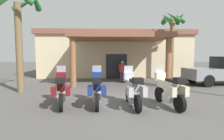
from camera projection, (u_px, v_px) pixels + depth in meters
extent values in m
plane|color=#514F4C|center=(122.00, 101.00, 8.39)|extent=(80.00, 80.00, 0.00)
cube|color=beige|center=(114.00, 56.00, 18.90)|extent=(13.98, 6.26, 3.81)
cube|color=#1E2328|center=(117.00, 66.00, 16.07)|extent=(1.80, 0.17, 2.10)
cube|color=brown|center=(119.00, 37.00, 13.62)|extent=(7.11, 4.91, 0.35)
cylinder|color=brown|center=(73.00, 62.00, 11.71)|extent=(0.38, 0.38, 3.18)
cylinder|color=brown|center=(168.00, 62.00, 12.01)|extent=(0.38, 0.38, 3.18)
cube|color=brown|center=(114.00, 35.00, 18.71)|extent=(14.40, 6.67, 0.44)
cylinder|color=black|center=(62.00, 94.00, 8.40)|extent=(0.29, 0.67, 0.66)
cylinder|color=black|center=(61.00, 103.00, 6.90)|extent=(0.29, 0.67, 0.66)
cube|color=silver|center=(61.00, 97.00, 7.62)|extent=(0.44, 0.62, 0.32)
cube|color=maroon|center=(61.00, 84.00, 7.72)|extent=(0.56, 1.19, 0.34)
cube|color=black|center=(61.00, 80.00, 7.36)|extent=(0.41, 0.65, 0.10)
cube|color=maroon|center=(61.00, 76.00, 8.31)|extent=(0.48, 0.34, 0.36)
cube|color=#B2BCC6|center=(61.00, 70.00, 8.36)|extent=(0.42, 0.21, 0.36)
cube|color=maroon|center=(54.00, 91.00, 6.94)|extent=(0.28, 0.47, 0.36)
cube|color=maroon|center=(68.00, 90.00, 7.07)|extent=(0.28, 0.47, 0.36)
cube|color=black|center=(60.00, 80.00, 6.87)|extent=(0.42, 0.39, 0.22)
cylinder|color=black|center=(97.00, 94.00, 8.47)|extent=(0.19, 0.67, 0.66)
cylinder|color=black|center=(97.00, 102.00, 6.93)|extent=(0.19, 0.67, 0.66)
cube|color=silver|center=(97.00, 97.00, 7.67)|extent=(0.36, 0.58, 0.32)
cube|color=navy|center=(97.00, 84.00, 7.77)|extent=(0.38, 1.17, 0.34)
cube|color=black|center=(97.00, 80.00, 7.41)|extent=(0.32, 0.62, 0.10)
cube|color=navy|center=(97.00, 76.00, 8.38)|extent=(0.46, 0.27, 0.36)
cube|color=#B2BCC6|center=(97.00, 70.00, 8.43)|extent=(0.41, 0.15, 0.36)
cube|color=navy|center=(90.00, 90.00, 7.02)|extent=(0.21, 0.45, 0.36)
cube|color=navy|center=(104.00, 90.00, 7.06)|extent=(0.21, 0.45, 0.36)
cube|color=black|center=(97.00, 80.00, 6.90)|extent=(0.38, 0.34, 0.22)
cylinder|color=black|center=(129.00, 95.00, 8.28)|extent=(0.22, 0.67, 0.66)
cylinder|color=black|center=(138.00, 104.00, 6.75)|extent=(0.22, 0.67, 0.66)
cube|color=silver|center=(133.00, 98.00, 7.49)|extent=(0.38, 0.59, 0.32)
cube|color=#B2B2B7|center=(132.00, 85.00, 7.59)|extent=(0.44, 1.18, 0.34)
cube|color=black|center=(134.00, 81.00, 7.23)|extent=(0.35, 0.63, 0.10)
cube|color=#B2B2B7|center=(129.00, 76.00, 8.19)|extent=(0.47, 0.29, 0.36)
cube|color=#B2BCC6|center=(128.00, 70.00, 8.25)|extent=(0.41, 0.17, 0.36)
cube|color=#B2B2B7|center=(130.00, 92.00, 6.83)|extent=(0.23, 0.46, 0.36)
cube|color=#B2B2B7|center=(144.00, 91.00, 6.90)|extent=(0.23, 0.46, 0.36)
cube|color=black|center=(138.00, 81.00, 6.73)|extent=(0.40, 0.36, 0.22)
cylinder|color=black|center=(159.00, 94.00, 8.30)|extent=(0.28, 0.67, 0.66)
cylinder|color=black|center=(180.00, 103.00, 6.80)|extent=(0.28, 0.67, 0.66)
cube|color=silver|center=(169.00, 98.00, 7.52)|extent=(0.44, 0.62, 0.32)
cube|color=beige|center=(167.00, 85.00, 7.62)|extent=(0.55, 1.19, 0.34)
cube|color=black|center=(172.00, 81.00, 7.26)|extent=(0.41, 0.65, 0.10)
cube|color=beige|center=(160.00, 76.00, 8.21)|extent=(0.48, 0.33, 0.36)
cube|color=#B2BCC6|center=(159.00, 70.00, 8.26)|extent=(0.42, 0.20, 0.36)
cube|color=beige|center=(171.00, 91.00, 6.85)|extent=(0.27, 0.47, 0.36)
cube|color=beige|center=(184.00, 91.00, 6.97)|extent=(0.27, 0.47, 0.36)
cube|color=black|center=(180.00, 81.00, 6.77)|extent=(0.42, 0.39, 0.22)
cylinder|color=#3F334C|center=(123.00, 77.00, 13.80)|extent=(0.14, 0.14, 0.81)
cylinder|color=#3F334C|center=(121.00, 77.00, 13.87)|extent=(0.14, 0.14, 0.81)
cylinder|color=#B23333|center=(122.00, 68.00, 13.77)|extent=(0.32, 0.32, 0.57)
cylinder|color=#B23333|center=(125.00, 68.00, 13.68)|extent=(0.09, 0.09, 0.54)
cylinder|color=#B23333|center=(120.00, 67.00, 13.86)|extent=(0.09, 0.09, 0.54)
sphere|color=tan|center=(122.00, 62.00, 13.74)|extent=(0.22, 0.22, 0.22)
cylinder|color=black|center=(193.00, 78.00, 13.58)|extent=(0.83, 0.37, 0.80)
cylinder|color=black|center=(208.00, 81.00, 11.91)|extent=(0.83, 0.37, 0.80)
cube|color=gray|center=(222.00, 73.00, 12.98)|extent=(5.43, 2.67, 0.75)
cylinder|color=brown|center=(172.00, 51.00, 14.68)|extent=(0.34, 0.34, 4.72)
cone|color=#236028|center=(180.00, 18.00, 14.48)|extent=(0.41, 1.26, 0.89)
cone|color=#236028|center=(176.00, 19.00, 14.88)|extent=(1.12, 1.15, 0.90)
cone|color=#236028|center=(168.00, 19.00, 15.04)|extent=(1.27, 0.67, 0.97)
cone|color=#236028|center=(164.00, 18.00, 14.69)|extent=(0.81, 1.23, 1.04)
cone|color=#236028|center=(166.00, 17.00, 14.23)|extent=(0.78, 1.27, 0.96)
cone|color=#236028|center=(173.00, 17.00, 13.87)|extent=(1.27, 0.67, 0.97)
cone|color=#236028|center=(180.00, 18.00, 14.01)|extent=(1.19, 1.12, 0.70)
cylinder|color=brown|center=(19.00, 48.00, 10.20)|extent=(0.37, 0.37, 4.91)
cone|color=#236028|center=(26.00, 3.00, 10.86)|extent=(1.82, 0.58, 1.04)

